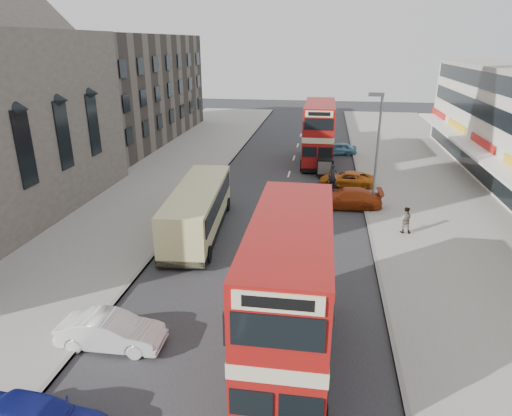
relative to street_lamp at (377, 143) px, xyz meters
The scene contains 17 objects.
ground 19.73m from the street_lamp, 109.92° to the right, with size 160.00×160.00×0.00m, color #28282B.
road_surface 8.33m from the street_lamp, 162.95° to the left, with size 12.00×90.00×0.01m, color #28282B.
pavement_right 7.50m from the street_lamp, 20.06° to the left, with size 12.00×90.00×0.15m, color gray.
pavement_left 19.22m from the street_lamp, behind, with size 12.00×90.00×0.15m, color gray.
kerb_left 13.62m from the street_lamp, behind, with size 0.20×90.00×0.16m, color gray.
kerb_right 5.13m from the street_lamp, 101.90° to the left, with size 0.20×90.00×0.16m, color gray.
brick_terrace 34.86m from the street_lamp, 144.96° to the left, with size 14.00×28.00×12.00m, color #66594C.
street_lamp is the anchor object (origin of this frame).
bus_main 17.82m from the street_lamp, 104.57° to the right, with size 2.78×9.97×5.49m.
bus_second 13.20m from the street_lamp, 108.18° to the left, with size 2.85×10.24×5.64m.
coach 12.87m from the street_lamp, 151.76° to the right, with size 3.46×10.56×2.75m.
car_left_front 21.02m from the street_lamp, 123.40° to the right, with size 1.44×4.13×1.36m, color silver.
car_right_a 4.42m from the street_lamp, behind, with size 2.03×5.00×1.45m, color #A23510.
car_right_b 6.82m from the street_lamp, 106.18° to the left, with size 2.07×4.49×1.25m, color #CD6514.
car_right_c 16.90m from the street_lamp, 96.99° to the left, with size 1.51×3.74×1.28m, color #60A2C0.
pedestrian_near 5.96m from the street_lamp, 69.20° to the right, with size 0.62×0.42×1.69m, color gray.
cyclist 5.99m from the street_lamp, 128.11° to the left, with size 0.73×1.96×2.23m.
Camera 1 is at (2.98, -12.72, 11.27)m, focal length 31.25 mm.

